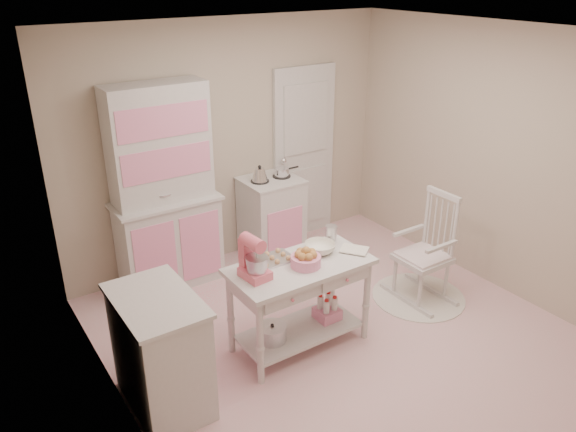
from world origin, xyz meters
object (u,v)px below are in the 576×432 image
(stove, at_px, (271,217))
(work_table, at_px, (300,305))
(hutch, at_px, (165,189))
(stand_mixer, at_px, (255,259))
(base_cabinet, at_px, (161,352))
(rocking_chair, at_px, (424,248))
(bread_basket, at_px, (306,261))

(stove, height_order, work_table, stove)
(hutch, relative_size, stand_mixer, 6.12)
(stove, distance_m, stand_mixer, 1.98)
(hutch, distance_m, base_cabinet, 1.89)
(hutch, height_order, stove, hutch)
(rocking_chair, bearing_deg, work_table, 178.24)
(work_table, bearing_deg, stand_mixer, 177.27)
(rocking_chair, relative_size, work_table, 0.92)
(work_table, distance_m, stand_mixer, 0.71)
(stove, height_order, rocking_chair, rocking_chair)
(bread_basket, bearing_deg, work_table, 111.80)
(hutch, relative_size, rocking_chair, 1.89)
(base_cabinet, xyz_separation_m, bread_basket, (1.27, -0.03, 0.39))
(base_cabinet, distance_m, work_table, 1.26)
(stove, distance_m, base_cabinet, 2.52)
(hutch, bearing_deg, stove, -2.39)
(hutch, distance_m, stand_mixer, 1.60)
(work_table, distance_m, bread_basket, 0.45)
(work_table, bearing_deg, hutch, 107.02)
(base_cabinet, height_order, rocking_chair, rocking_chair)
(hutch, xyz_separation_m, base_cabinet, (-0.76, -1.64, -0.58))
(hutch, distance_m, stove, 1.33)
(hutch, xyz_separation_m, rocking_chair, (1.92, -1.66, -0.49))
(base_cabinet, relative_size, stand_mixer, 2.71)
(work_table, bearing_deg, bread_basket, -68.20)
(rocking_chair, bearing_deg, base_cabinet, 179.39)
(bread_basket, bearing_deg, base_cabinet, 178.54)
(hutch, height_order, work_table, hutch)
(stove, bearing_deg, stand_mixer, -125.98)
(stove, distance_m, bread_basket, 1.80)
(stove, height_order, stand_mixer, stand_mixer)
(work_table, xyz_separation_m, stand_mixer, (-0.42, 0.02, 0.57))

